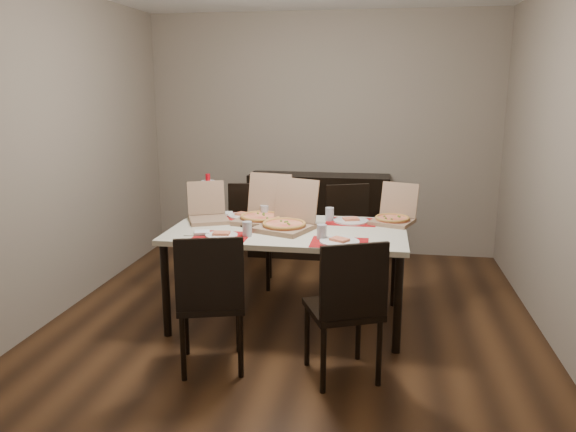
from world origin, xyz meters
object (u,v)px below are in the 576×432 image
Objects in this scene: dining_table at (288,237)px; soda_bottle at (208,198)px; chair_far_right at (351,231)px; sideboard at (318,216)px; chair_near_right at (347,305)px; pizza_box_center at (286,222)px; dip_bowl at (302,221)px; chair_far_left at (250,230)px; chair_near_left at (211,297)px.

dining_table is 0.85m from soda_bottle.
chair_far_right is at bearing 26.77° from soda_bottle.
sideboard is 1.61× the size of chair_near_right.
chair_far_right is 1.80× the size of pizza_box_center.
pizza_box_center is (-0.44, -0.98, 0.30)m from chair_far_right.
chair_near_right is 9.14× the size of dip_bowl.
dining_table is 17.69× the size of dip_bowl.
chair_near_right and chair_far_left have the same top height.
chair_far_right is at bearing -64.98° from sideboard.
pizza_box_center is 0.25m from dip_bowl.
chair_far_right is at bearing 64.22° from dip_bowl.
chair_far_left is at bearing 63.82° from soda_bottle.
pizza_box_center is 5.08× the size of dip_bowl.
dip_bowl is (0.08, 0.20, 0.08)m from dining_table.
soda_bottle reaches higher than chair_near_right.
dip_bowl is at bearing 70.14° from pizza_box_center.
pizza_box_center reaches higher than chair_near_left.
chair_near_right is at bearing -58.63° from pizza_box_center.
sideboard is at bearing 100.01° from chair_near_right.
sideboard is at bearing 60.34° from chair_far_left.
sideboard is 1.61× the size of chair_far_left.
chair_far_right is at bearing 65.16° from dining_table.
pizza_box_center is (-0.01, -0.03, 0.12)m from dining_table.
pizza_box_center is at bearing -109.86° from dip_bowl.
chair_far_right is 1.37m from soda_bottle.
chair_far_right reaches higher than dining_table.
sideboard is 1.61× the size of chair_far_right.
pizza_box_center reaches higher than soda_bottle.
soda_bottle is at bearing -153.23° from chair_far_right.
dining_table is 3.49× the size of pizza_box_center.
chair_far_left reaches higher than dining_table.
sideboard is at bearing 91.33° from dip_bowl.
chair_far_left is 1.04m from pizza_box_center.
chair_far_right reaches higher than sideboard.
dip_bowl is at bearing -88.67° from sideboard.
soda_bottle reaches higher than sideboard.
chair_far_left is 2.61× the size of soda_bottle.
pizza_box_center is (0.49, -0.87, 0.30)m from chair_far_left.
dining_table is 0.23m from dip_bowl.
chair_far_left reaches higher than sideboard.
dining_table is at bearing -111.24° from dip_bowl.
pizza_box_center is (0.34, 0.86, 0.30)m from chair_near_left.
chair_near_left and chair_near_right have the same top height.
soda_bottle is at bearing 152.52° from pizza_box_center.
pizza_box_center reaches higher than chair_far_left.
chair_near_right is at bearing -68.19° from dip_bowl.
dip_bowl is at bearing -115.78° from chair_far_right.
dining_table is 1.94× the size of chair_near_right.
chair_near_right is 1.04m from pizza_box_center.
chair_far_left is 0.89m from dip_bowl.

